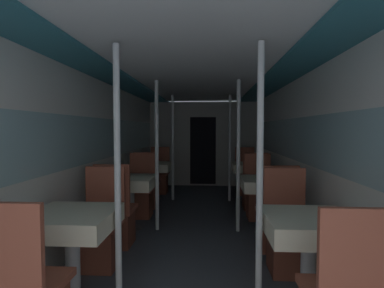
# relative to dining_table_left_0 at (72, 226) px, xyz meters

# --- Properties ---
(wall_left) EXTENTS (0.05, 8.52, 2.08)m
(wall_left) POSITION_rel_dining_table_left_0_xyz_m (-0.42, 1.89, 0.45)
(wall_left) COLOR silver
(wall_left) RESTS_ON ground_plane
(wall_right) EXTENTS (0.05, 8.52, 2.08)m
(wall_right) POSITION_rel_dining_table_left_0_xyz_m (2.31, 1.89, 0.45)
(wall_right) COLOR silver
(wall_right) RESTS_ON ground_plane
(ceiling_panel) EXTENTS (2.73, 8.52, 0.07)m
(ceiling_panel) POSITION_rel_dining_table_left_0_xyz_m (0.95, 1.89, 1.50)
(ceiling_panel) COLOR silver
(ceiling_panel) RESTS_ON wall_left
(bulkhead_far) EXTENTS (2.67, 0.09, 2.08)m
(bulkhead_far) POSITION_rel_dining_table_left_0_xyz_m (0.95, 5.13, 0.41)
(bulkhead_far) COLOR #A8A8A3
(bulkhead_far) RESTS_ON ground_plane
(dining_table_left_0) EXTENTS (0.67, 0.67, 0.74)m
(dining_table_left_0) POSITION_rel_dining_table_left_0_xyz_m (0.00, 0.00, 0.00)
(dining_table_left_0) COLOR #4C4C51
(dining_table_left_0) RESTS_ON ground_plane
(chair_left_far_0) EXTENTS (0.42, 0.42, 1.01)m
(chair_left_far_0) POSITION_rel_dining_table_left_0_xyz_m (0.00, 0.62, -0.32)
(chair_left_far_0) COLOR brown
(chair_left_far_0) RESTS_ON ground_plane
(support_pole_left_0) EXTENTS (0.05, 0.05, 2.08)m
(support_pole_left_0) POSITION_rel_dining_table_left_0_xyz_m (0.38, -0.00, 0.42)
(support_pole_left_0) COLOR silver
(support_pole_left_0) RESTS_ON ground_plane
(dining_table_left_1) EXTENTS (0.67, 0.67, 0.74)m
(dining_table_left_1) POSITION_rel_dining_table_left_0_xyz_m (0.00, 1.77, 0.00)
(dining_table_left_1) COLOR #4C4C51
(dining_table_left_1) RESTS_ON ground_plane
(chair_left_near_1) EXTENTS (0.42, 0.42, 1.01)m
(chair_left_near_1) POSITION_rel_dining_table_left_0_xyz_m (0.00, 1.15, -0.32)
(chair_left_near_1) COLOR brown
(chair_left_near_1) RESTS_ON ground_plane
(chair_left_far_1) EXTENTS (0.42, 0.42, 1.01)m
(chair_left_far_1) POSITION_rel_dining_table_left_0_xyz_m (0.00, 2.39, -0.32)
(chair_left_far_1) COLOR brown
(chair_left_far_1) RESTS_ON ground_plane
(support_pole_left_1) EXTENTS (0.05, 0.05, 2.08)m
(support_pole_left_1) POSITION_rel_dining_table_left_0_xyz_m (0.38, 1.77, 0.42)
(support_pole_left_1) COLOR silver
(support_pole_left_1) RESTS_ON ground_plane
(dining_table_left_2) EXTENTS (0.67, 0.67, 0.74)m
(dining_table_left_2) POSITION_rel_dining_table_left_0_xyz_m (0.00, 3.55, 0.00)
(dining_table_left_2) COLOR #4C4C51
(dining_table_left_2) RESTS_ON ground_plane
(chair_left_near_2) EXTENTS (0.42, 0.42, 1.01)m
(chair_left_near_2) POSITION_rel_dining_table_left_0_xyz_m (0.00, 2.93, -0.32)
(chair_left_near_2) COLOR brown
(chair_left_near_2) RESTS_ON ground_plane
(chair_left_far_2) EXTENTS (0.42, 0.42, 1.01)m
(chair_left_far_2) POSITION_rel_dining_table_left_0_xyz_m (0.00, 4.17, -0.32)
(chair_left_far_2) COLOR brown
(chair_left_far_2) RESTS_ON ground_plane
(support_pole_left_2) EXTENTS (0.05, 0.05, 2.08)m
(support_pole_left_2) POSITION_rel_dining_table_left_0_xyz_m (0.38, 3.55, 0.42)
(support_pole_left_2) COLOR silver
(support_pole_left_2) RESTS_ON ground_plane
(dining_table_right_0) EXTENTS (0.67, 0.67, 0.74)m
(dining_table_right_0) POSITION_rel_dining_table_left_0_xyz_m (1.89, 0.00, 0.00)
(dining_table_right_0) COLOR #4C4C51
(dining_table_right_0) RESTS_ON ground_plane
(chair_right_far_0) EXTENTS (0.42, 0.42, 1.01)m
(chair_right_far_0) POSITION_rel_dining_table_left_0_xyz_m (1.89, 0.62, -0.32)
(chair_right_far_0) COLOR brown
(chair_right_far_0) RESTS_ON ground_plane
(support_pole_right_0) EXTENTS (0.05, 0.05, 2.08)m
(support_pole_right_0) POSITION_rel_dining_table_left_0_xyz_m (1.51, -0.00, 0.42)
(support_pole_right_0) COLOR silver
(support_pole_right_0) RESTS_ON ground_plane
(dining_table_right_1) EXTENTS (0.67, 0.67, 0.74)m
(dining_table_right_1) POSITION_rel_dining_table_left_0_xyz_m (1.89, 1.77, 0.00)
(dining_table_right_1) COLOR #4C4C51
(dining_table_right_1) RESTS_ON ground_plane
(chair_right_near_1) EXTENTS (0.42, 0.42, 1.01)m
(chair_right_near_1) POSITION_rel_dining_table_left_0_xyz_m (1.89, 1.15, -0.32)
(chair_right_near_1) COLOR brown
(chair_right_near_1) RESTS_ON ground_plane
(chair_right_far_1) EXTENTS (0.42, 0.42, 1.01)m
(chair_right_far_1) POSITION_rel_dining_table_left_0_xyz_m (1.89, 2.39, -0.32)
(chair_right_far_1) COLOR brown
(chair_right_far_1) RESTS_ON ground_plane
(support_pole_right_1) EXTENTS (0.05, 0.05, 2.08)m
(support_pole_right_1) POSITION_rel_dining_table_left_0_xyz_m (1.51, 1.77, 0.42)
(support_pole_right_1) COLOR silver
(support_pole_right_1) RESTS_ON ground_plane
(dining_table_right_2) EXTENTS (0.67, 0.67, 0.74)m
(dining_table_right_2) POSITION_rel_dining_table_left_0_xyz_m (1.89, 3.55, 0.00)
(dining_table_right_2) COLOR #4C4C51
(dining_table_right_2) RESTS_ON ground_plane
(chair_right_near_2) EXTENTS (0.42, 0.42, 1.01)m
(chair_right_near_2) POSITION_rel_dining_table_left_0_xyz_m (1.89, 2.93, -0.32)
(chair_right_near_2) COLOR brown
(chair_right_near_2) RESTS_ON ground_plane
(chair_right_far_2) EXTENTS (0.42, 0.42, 1.01)m
(chair_right_far_2) POSITION_rel_dining_table_left_0_xyz_m (1.89, 4.17, -0.32)
(chair_right_far_2) COLOR brown
(chair_right_far_2) RESTS_ON ground_plane
(support_pole_right_2) EXTENTS (0.05, 0.05, 2.08)m
(support_pole_right_2) POSITION_rel_dining_table_left_0_xyz_m (1.51, 3.55, 0.42)
(support_pole_right_2) COLOR silver
(support_pole_right_2) RESTS_ON ground_plane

